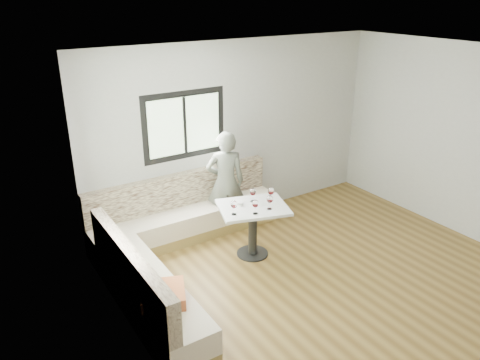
% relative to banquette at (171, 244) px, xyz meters
% --- Properties ---
extents(room, '(5.01, 5.01, 2.81)m').
position_rel_banquette_xyz_m(room, '(1.51, -1.54, 1.08)').
color(room, brown).
rests_on(room, ground).
extents(banquette, '(2.93, 2.80, 0.95)m').
position_rel_banquette_xyz_m(banquette, '(0.00, 0.00, 0.00)').
color(banquette, olive).
rests_on(banquette, ground).
extents(table, '(1.08, 0.95, 0.75)m').
position_rel_banquette_xyz_m(table, '(1.08, -0.33, 0.23)').
color(table, black).
rests_on(table, ground).
extents(person, '(0.67, 0.57, 1.58)m').
position_rel_banquette_xyz_m(person, '(1.15, 0.51, 0.46)').
color(person, '#5D6156').
rests_on(person, ground).
extents(olive_ramekin, '(0.11, 0.11, 0.04)m').
position_rel_banquette_xyz_m(olive_ramekin, '(0.95, -0.17, 0.44)').
color(olive_ramekin, white).
rests_on(olive_ramekin, table).
extents(wine_glass_a, '(0.09, 0.09, 0.20)m').
position_rel_banquette_xyz_m(wine_glass_a, '(0.73, -0.40, 0.55)').
color(wine_glass_a, white).
rests_on(wine_glass_a, table).
extents(wine_glass_b, '(0.09, 0.09, 0.20)m').
position_rel_banquette_xyz_m(wine_glass_b, '(0.98, -0.53, 0.55)').
color(wine_glass_b, white).
rests_on(wine_glass_b, table).
extents(wine_glass_c, '(0.09, 0.09, 0.20)m').
position_rel_banquette_xyz_m(wine_glass_c, '(1.22, -0.52, 0.55)').
color(wine_glass_c, white).
rests_on(wine_glass_c, table).
extents(wine_glass_d, '(0.09, 0.09, 0.20)m').
position_rel_banquette_xyz_m(wine_glass_d, '(1.16, -0.20, 0.55)').
color(wine_glass_d, white).
rests_on(wine_glass_d, table).
extents(wine_glass_e, '(0.09, 0.09, 0.20)m').
position_rel_banquette_xyz_m(wine_glass_e, '(1.38, -0.32, 0.55)').
color(wine_glass_e, white).
rests_on(wine_glass_e, table).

